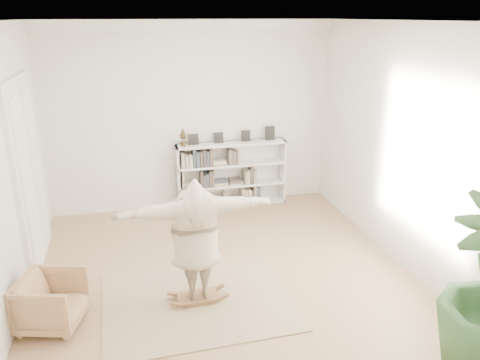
{
  "coord_description": "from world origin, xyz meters",
  "views": [
    {
      "loc": [
        -1.23,
        -5.87,
        3.66
      ],
      "look_at": [
        0.33,
        0.4,
        1.38
      ],
      "focal_mm": 35.0,
      "sensor_mm": 36.0,
      "label": 1
    }
  ],
  "objects_px": {
    "rocker_board": "(198,297)",
    "person": "(196,237)",
    "bookshelf": "(231,175)",
    "armchair": "(51,301)"
  },
  "relations": [
    {
      "from": "rocker_board",
      "to": "person",
      "type": "height_order",
      "value": "person"
    },
    {
      "from": "bookshelf",
      "to": "rocker_board",
      "type": "distance_m",
      "value": 3.54
    },
    {
      "from": "armchair",
      "to": "rocker_board",
      "type": "height_order",
      "value": "armchair"
    },
    {
      "from": "bookshelf",
      "to": "armchair",
      "type": "xyz_separation_m",
      "value": [
        -3.04,
        -3.34,
        -0.3
      ]
    },
    {
      "from": "armchair",
      "to": "person",
      "type": "distance_m",
      "value": 1.93
    },
    {
      "from": "person",
      "to": "bookshelf",
      "type": "bearing_deg",
      "value": -111.47
    },
    {
      "from": "rocker_board",
      "to": "armchair",
      "type": "bearing_deg",
      "value": -179.0
    },
    {
      "from": "armchair",
      "to": "bookshelf",
      "type": "bearing_deg",
      "value": -26.3
    },
    {
      "from": "armchair",
      "to": "person",
      "type": "relative_size",
      "value": 0.36
    },
    {
      "from": "bookshelf",
      "to": "rocker_board",
      "type": "relative_size",
      "value": 4.03
    }
  ]
}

